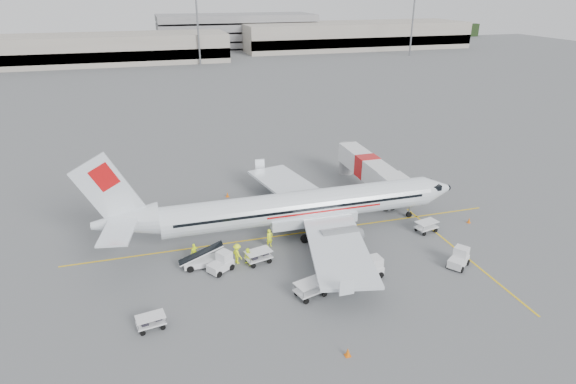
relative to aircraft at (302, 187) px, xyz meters
name	(u,v)px	position (x,y,z in m)	size (l,w,h in m)	color
ground	(294,234)	(-0.87, -0.16, -5.00)	(360.00, 360.00, 0.00)	#56595B
stripe_lead	(294,234)	(-0.87, -0.16, -5.00)	(44.00, 0.20, 0.01)	yellow
stripe_cross	(461,253)	(13.13, -8.16, -5.00)	(0.20, 20.00, 0.01)	yellow
terminal_west	(51,51)	(-40.87, 129.84, -0.50)	(110.00, 22.00, 9.00)	gray
terminal_east	(354,35)	(69.13, 144.84, 0.00)	(90.00, 26.00, 10.00)	gray
parking_garage	(236,30)	(24.13, 159.84, 2.00)	(62.00, 24.00, 14.00)	slate
treeline	(171,38)	(-0.87, 174.84, -2.00)	(300.00, 3.00, 6.00)	black
mast_center	(198,28)	(4.13, 117.84, 6.00)	(3.20, 1.20, 22.00)	slate
mast_east	(412,24)	(79.13, 117.84, 6.00)	(3.20, 1.20, 22.00)	slate
aircraft	(302,187)	(0.00, 0.00, 0.00)	(36.29, 28.44, 10.00)	white
jet_bridge	(367,174)	(10.96, 8.19, -2.83)	(3.11, 16.58, 4.35)	silver
belt_loader	(203,253)	(-10.34, -3.63, -3.71)	(4.77, 1.79, 2.58)	silver
tug_fore	(459,258)	(11.40, -10.19, -4.14)	(2.22, 1.27, 1.71)	silver
tug_mid	(369,267)	(3.12, -9.33, -4.12)	(2.27, 1.30, 1.76)	silver
tug_aft	(220,263)	(-9.04, -4.93, -4.15)	(2.21, 1.27, 1.71)	silver
cart_loaded_a	(258,257)	(-5.53, -4.51, -4.39)	(2.33, 1.38, 1.22)	silver
cart_loaded_b	(151,322)	(-15.12, -11.16, -4.46)	(2.06, 1.22, 1.08)	silver
cart_empty_a	(311,289)	(-2.66, -10.68, -4.33)	(2.57, 1.52, 1.34)	silver
cart_empty_b	(426,227)	(12.24, -3.52, -4.42)	(2.24, 1.32, 1.17)	silver
cone_nose	(469,220)	(17.70, -3.02, -4.71)	(0.35, 0.35, 0.58)	orange
cone_port	(227,194)	(-5.68, 11.00, -4.70)	(0.37, 0.37, 0.61)	orange
cone_stbd	(348,352)	(-2.48, -17.88, -4.67)	(0.40, 0.40, 0.66)	orange
crew_a	(270,238)	(-3.82, -1.93, -4.09)	(0.67, 0.44, 1.83)	#E7FF16
crew_b	(248,257)	(-6.48, -4.57, -4.19)	(0.79, 0.61, 1.62)	#E7FF16
crew_c	(237,254)	(-7.35, -4.01, -4.04)	(1.24, 0.72, 1.93)	#E7FF16
crew_d	(194,252)	(-10.99, -2.27, -4.20)	(0.94, 0.39, 1.61)	#E7FF16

